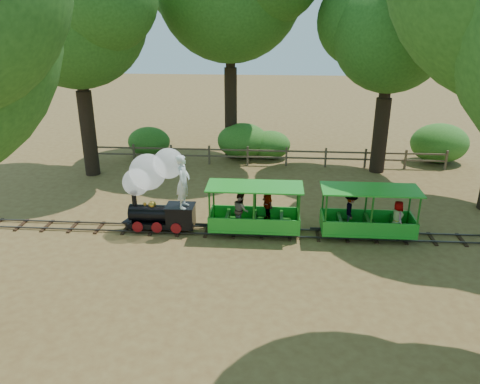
# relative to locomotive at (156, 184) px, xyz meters

# --- Properties ---
(ground) EXTENTS (90.00, 90.00, 0.00)m
(ground) POSITION_rel_locomotive_xyz_m (3.77, -0.05, -1.78)
(ground) COLOR olive
(ground) RESTS_ON ground
(track) EXTENTS (22.00, 1.00, 0.10)m
(track) POSITION_rel_locomotive_xyz_m (3.77, -0.05, -1.71)
(track) COLOR #3F3D3A
(track) RESTS_ON ground
(locomotive) EXTENTS (2.73, 1.29, 3.14)m
(locomotive) POSITION_rel_locomotive_xyz_m (0.00, 0.00, 0.00)
(locomotive) COLOR black
(locomotive) RESTS_ON ground
(carriage_front) EXTENTS (3.35, 1.49, 1.74)m
(carriage_front) POSITION_rel_locomotive_xyz_m (3.48, -0.03, -0.97)
(carriage_front) COLOR green
(carriage_front) RESTS_ON track
(carriage_rear) EXTENTS (3.35, 1.37, 1.74)m
(carriage_rear) POSITION_rel_locomotive_xyz_m (7.47, -0.04, -1.00)
(carriage_rear) COLOR green
(carriage_rear) RESTS_ON track
(oak_nw) EXTENTS (7.92, 6.97, 10.49)m
(oak_nw) POSITION_rel_locomotive_xyz_m (-4.76, 6.03, 5.86)
(oak_nw) COLOR #2D2116
(oak_nw) RESTS_ON ground
(oak_ne) EXTENTS (6.60, 5.81, 9.17)m
(oak_ne) POSITION_rel_locomotive_xyz_m (9.24, 7.52, 5.00)
(oak_ne) COLOR #2D2116
(oak_ne) RESTS_ON ground
(fence) EXTENTS (18.10, 0.10, 1.00)m
(fence) POSITION_rel_locomotive_xyz_m (3.77, 7.95, -1.20)
(fence) COLOR brown
(fence) RESTS_ON ground
(shrub_west) EXTENTS (2.32, 1.78, 1.61)m
(shrub_west) POSITION_rel_locomotive_xyz_m (-2.74, 9.25, -0.97)
(shrub_west) COLOR #2D6B1E
(shrub_west) RESTS_ON ground
(shrub_mid_w) EXTENTS (2.75, 2.12, 1.90)m
(shrub_mid_w) POSITION_rel_locomotive_xyz_m (2.43, 9.25, -0.82)
(shrub_mid_w) COLOR #2D6B1E
(shrub_mid_w) RESTS_ON ground
(shrub_mid_e) EXTENTS (2.19, 1.69, 1.52)m
(shrub_mid_e) POSITION_rel_locomotive_xyz_m (3.90, 9.25, -1.02)
(shrub_mid_e) COLOR #2D6B1E
(shrub_mid_e) RESTS_ON ground
(shrub_east) EXTENTS (2.98, 2.29, 2.07)m
(shrub_east) POSITION_rel_locomotive_xyz_m (12.77, 9.25, -0.74)
(shrub_east) COLOR #2D6B1E
(shrub_east) RESTS_ON ground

